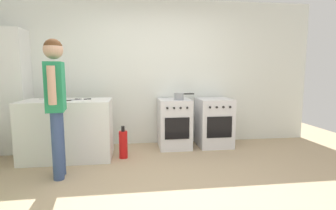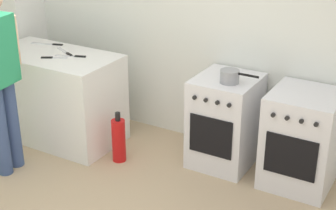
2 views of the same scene
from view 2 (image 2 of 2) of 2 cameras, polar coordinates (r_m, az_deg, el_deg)
name	(u,v)px [view 2 (image 2 of 2)]	position (r m, az deg, el deg)	size (l,w,h in m)	color
back_wall	(212,15)	(4.93, 4.86, 9.95)	(6.00, 0.10, 2.60)	silver
counter_unit	(56,96)	(5.33, -12.26, 0.93)	(1.30, 0.70, 0.90)	white
oven_left	(225,121)	(4.77, 6.35, -1.78)	(0.54, 0.62, 0.85)	silver
oven_right	(302,139)	(4.56, 14.61, -3.69)	(0.58, 0.62, 0.85)	silver
pot	(230,76)	(4.48, 6.89, 3.17)	(0.35, 0.17, 0.12)	gray
knife_utility	(53,58)	(5.06, -12.63, 5.15)	(0.23, 0.15, 0.01)	silver
knife_chef	(72,56)	(5.07, -10.62, 5.36)	(0.30, 0.13, 0.01)	silver
knife_bread	(48,44)	(5.50, -13.14, 6.60)	(0.34, 0.13, 0.01)	silver
knife_carving	(65,52)	(5.21, -11.31, 5.79)	(0.31, 0.17, 0.01)	silver
fire_extinguisher	(119,140)	(4.88, -5.49, -3.87)	(0.13, 0.13, 0.50)	red
larder_cabinet	(17,21)	(6.13, -16.43, 8.92)	(0.48, 0.44, 2.00)	white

